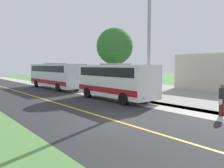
# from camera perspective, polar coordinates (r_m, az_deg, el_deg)

# --- Properties ---
(ground_plane) EXTENTS (120.00, 120.00, 0.00)m
(ground_plane) POSITION_cam_1_polar(r_m,az_deg,el_deg) (11.81, 0.46, -9.10)
(ground_plane) COLOR #548442
(road_surface) EXTENTS (8.00, 100.00, 0.01)m
(road_surface) POSITION_cam_1_polar(r_m,az_deg,el_deg) (11.81, 0.46, -9.09)
(road_surface) COLOR #28282B
(road_surface) RESTS_ON ground
(sidewalk) EXTENTS (2.40, 100.00, 0.01)m
(sidewalk) POSITION_cam_1_polar(r_m,az_deg,el_deg) (15.54, 15.63, -5.91)
(sidewalk) COLOR #B2ADA3
(sidewalk) RESTS_ON ground
(road_centre_line) EXTENTS (0.16, 100.00, 0.00)m
(road_centre_line) POSITION_cam_1_polar(r_m,az_deg,el_deg) (11.81, 0.46, -9.06)
(road_centre_line) COLOR gold
(road_centre_line) RESTS_ON ground
(shuttle_bus_front) EXTENTS (2.65, 7.74, 2.97)m
(shuttle_bus_front) POSITION_cam_1_polar(r_m,az_deg,el_deg) (18.51, 0.87, 1.04)
(shuttle_bus_front) COLOR white
(shuttle_bus_front) RESTS_ON ground
(transit_bus_rear) EXTENTS (2.66, 10.49, 3.08)m
(transit_bus_rear) POSITION_cam_1_polar(r_m,az_deg,el_deg) (28.29, -13.98, 2.30)
(transit_bus_rear) COLOR silver
(transit_bus_rear) RESTS_ON ground
(pedestrian_with_bags) EXTENTS (0.72, 0.34, 1.82)m
(pedestrian_with_bags) POSITION_cam_1_polar(r_m,az_deg,el_deg) (14.02, 25.84, -3.28)
(pedestrian_with_bags) COLOR #4C1919
(pedestrian_with_bags) RESTS_ON ground
(street_light_pole) EXTENTS (1.97, 0.24, 8.97)m
(street_light_pole) POSITION_cam_1_polar(r_m,az_deg,el_deg) (16.58, 8.98, 11.87)
(street_light_pole) COLOR #9E9EA3
(street_light_pole) RESTS_ON ground
(tree_curbside) EXTENTS (3.69, 3.69, 6.57)m
(tree_curbside) POSITION_cam_1_polar(r_m,az_deg,el_deg) (23.22, 0.67, 9.37)
(tree_curbside) COLOR #4C3826
(tree_curbside) RESTS_ON ground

